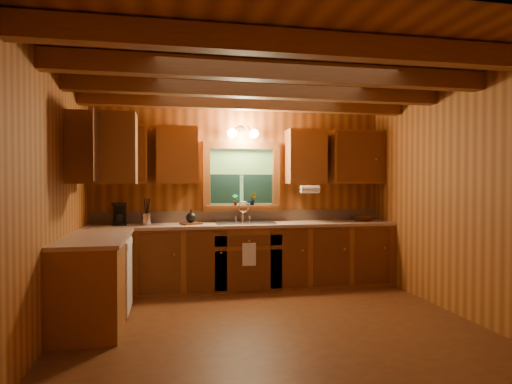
{
  "coord_description": "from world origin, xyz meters",
  "views": [
    {
      "loc": [
        -1.01,
        -4.32,
        1.46
      ],
      "look_at": [
        0.0,
        0.8,
        1.35
      ],
      "focal_mm": 30.44,
      "sensor_mm": 36.0,
      "label": 1
    }
  ],
  "objects_px": {
    "cutting_board": "(191,224)",
    "wicker_basket": "(362,218)",
    "coffee_maker": "(119,214)",
    "sink": "(245,226)"
  },
  "relations": [
    {
      "from": "cutting_board",
      "to": "wicker_basket",
      "type": "height_order",
      "value": "wicker_basket"
    },
    {
      "from": "coffee_maker",
      "to": "wicker_basket",
      "type": "distance_m",
      "value": 3.44
    },
    {
      "from": "sink",
      "to": "cutting_board",
      "type": "distance_m",
      "value": 0.74
    },
    {
      "from": "sink",
      "to": "wicker_basket",
      "type": "relative_size",
      "value": 2.39
    },
    {
      "from": "wicker_basket",
      "to": "sink",
      "type": "bearing_deg",
      "value": -179.51
    },
    {
      "from": "coffee_maker",
      "to": "sink",
      "type": "bearing_deg",
      "value": -16.06
    },
    {
      "from": "sink",
      "to": "wicker_basket",
      "type": "height_order",
      "value": "sink"
    },
    {
      "from": "cutting_board",
      "to": "wicker_basket",
      "type": "bearing_deg",
      "value": -22.42
    },
    {
      "from": "sink",
      "to": "coffee_maker",
      "type": "relative_size",
      "value": 2.76
    },
    {
      "from": "coffee_maker",
      "to": "cutting_board",
      "type": "relative_size",
      "value": 1.15
    }
  ]
}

